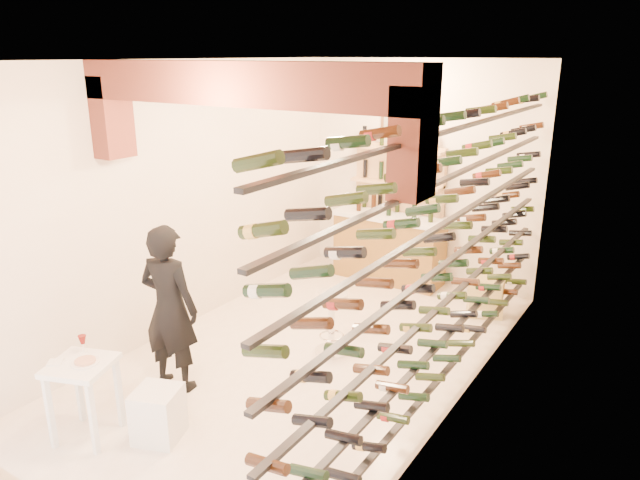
{
  "coord_description": "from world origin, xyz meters",
  "views": [
    {
      "loc": [
        3.35,
        -4.87,
        3.26
      ],
      "look_at": [
        0.0,
        0.3,
        1.3
      ],
      "focal_mm": 33.05,
      "sensor_mm": 36.0,
      "label": 1
    }
  ],
  "objects_px": {
    "white_stool": "(158,414)",
    "tasting_table": "(82,376)",
    "chrome_barstool": "(332,318)",
    "crate_lower": "(485,306)",
    "wine_rack": "(443,250)",
    "back_counter": "(389,246)",
    "person": "(170,308)"
  },
  "relations": [
    {
      "from": "white_stool",
      "to": "tasting_table",
      "type": "bearing_deg",
      "value": -149.14
    },
    {
      "from": "chrome_barstool",
      "to": "crate_lower",
      "type": "relative_size",
      "value": 1.7
    },
    {
      "from": "tasting_table",
      "to": "white_stool",
      "type": "height_order",
      "value": "tasting_table"
    },
    {
      "from": "crate_lower",
      "to": "white_stool",
      "type": "bearing_deg",
      "value": -111.36
    },
    {
      "from": "wine_rack",
      "to": "white_stool",
      "type": "relative_size",
      "value": 12.05
    },
    {
      "from": "tasting_table",
      "to": "wine_rack",
      "type": "bearing_deg",
      "value": 23.34
    },
    {
      "from": "wine_rack",
      "to": "chrome_barstool",
      "type": "height_order",
      "value": "wine_rack"
    },
    {
      "from": "back_counter",
      "to": "white_stool",
      "type": "bearing_deg",
      "value": -89.6
    },
    {
      "from": "person",
      "to": "crate_lower",
      "type": "relative_size",
      "value": 4.03
    },
    {
      "from": "back_counter",
      "to": "crate_lower",
      "type": "bearing_deg",
      "value": -15.98
    },
    {
      "from": "white_stool",
      "to": "crate_lower",
      "type": "relative_size",
      "value": 1.11
    },
    {
      "from": "white_stool",
      "to": "person",
      "type": "relative_size",
      "value": 0.28
    },
    {
      "from": "back_counter",
      "to": "white_stool",
      "type": "xyz_separation_m",
      "value": [
        0.03,
        -4.55,
        -0.3
      ]
    },
    {
      "from": "white_stool",
      "to": "person",
      "type": "xyz_separation_m",
      "value": [
        -0.52,
        0.69,
        0.62
      ]
    },
    {
      "from": "wine_rack",
      "to": "back_counter",
      "type": "distance_m",
      "value": 3.38
    },
    {
      "from": "wine_rack",
      "to": "tasting_table",
      "type": "bearing_deg",
      "value": -136.43
    },
    {
      "from": "back_counter",
      "to": "white_stool",
      "type": "distance_m",
      "value": 4.56
    },
    {
      "from": "white_stool",
      "to": "person",
      "type": "bearing_deg",
      "value": 127.0
    },
    {
      "from": "crate_lower",
      "to": "tasting_table",
      "type": "bearing_deg",
      "value": -115.9
    },
    {
      "from": "back_counter",
      "to": "chrome_barstool",
      "type": "xyz_separation_m",
      "value": [
        0.49,
        -2.4,
        -0.11
      ]
    },
    {
      "from": "wine_rack",
      "to": "crate_lower",
      "type": "relative_size",
      "value": 13.36
    },
    {
      "from": "white_stool",
      "to": "chrome_barstool",
      "type": "xyz_separation_m",
      "value": [
        0.45,
        2.16,
        0.18
      ]
    },
    {
      "from": "back_counter",
      "to": "chrome_barstool",
      "type": "distance_m",
      "value": 2.45
    },
    {
      "from": "back_counter",
      "to": "person",
      "type": "relative_size",
      "value": 0.99
    },
    {
      "from": "back_counter",
      "to": "tasting_table",
      "type": "distance_m",
      "value": 4.9
    },
    {
      "from": "crate_lower",
      "to": "chrome_barstool",
      "type": "bearing_deg",
      "value": -120.67
    },
    {
      "from": "white_stool",
      "to": "crate_lower",
      "type": "bearing_deg",
      "value": 68.64
    },
    {
      "from": "chrome_barstool",
      "to": "white_stool",
      "type": "bearing_deg",
      "value": -101.89
    },
    {
      "from": "back_counter",
      "to": "chrome_barstool",
      "type": "height_order",
      "value": "back_counter"
    },
    {
      "from": "wine_rack",
      "to": "white_stool",
      "type": "xyz_separation_m",
      "value": [
        -1.8,
        -1.9,
        -1.31
      ]
    },
    {
      "from": "person",
      "to": "crate_lower",
      "type": "bearing_deg",
      "value": -131.25
    },
    {
      "from": "tasting_table",
      "to": "white_stool",
      "type": "xyz_separation_m",
      "value": [
        0.54,
        0.32,
        -0.36
      ]
    }
  ]
}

